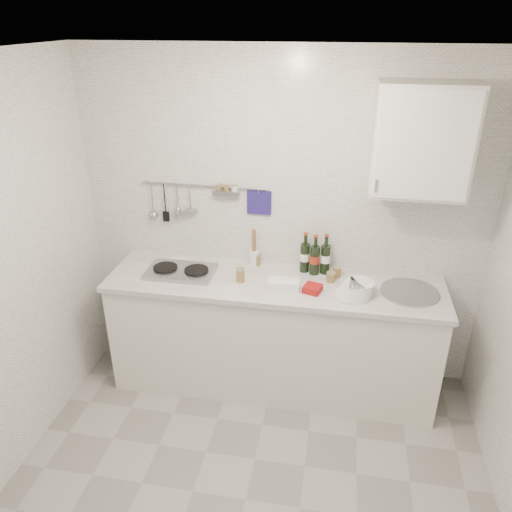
{
  "coord_description": "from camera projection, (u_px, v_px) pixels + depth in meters",
  "views": [
    {
      "loc": [
        0.43,
        -2.03,
        2.66
      ],
      "look_at": [
        -0.1,
        0.9,
        1.21
      ],
      "focal_mm": 35.0,
      "sensor_mm": 36.0,
      "label": 1
    }
  ],
  "objects": [
    {
      "name": "jar_b",
      "position": [
        337.0,
        271.0,
        3.65
      ],
      "size": [
        0.06,
        0.06,
        0.08
      ],
      "rotation": [
        0.0,
        0.0,
        0.2
      ],
      "color": "brown",
      "rests_on": "counter"
    },
    {
      "name": "ceiling",
      "position": [
        239.0,
        60.0,
        1.94
      ],
      "size": [
        3.0,
        3.0,
        0.0
      ],
      "primitive_type": "plane",
      "rotation": [
        3.14,
        0.0,
        0.0
      ],
      "color": "silver",
      "rests_on": "back_wall"
    },
    {
      "name": "plate_stack_hob",
      "position": [
        174.0,
        267.0,
        3.78
      ],
      "size": [
        0.29,
        0.29,
        0.03
      ],
      "rotation": [
        0.0,
        0.0,
        0.32
      ],
      "color": "teal",
      "rests_on": "counter"
    },
    {
      "name": "floor",
      "position": [
        245.0,
        499.0,
        3.03
      ],
      "size": [
        3.0,
        3.0,
        0.0
      ],
      "primitive_type": "plane",
      "color": "slate",
      "rests_on": "ground"
    },
    {
      "name": "wine_bottles",
      "position": [
        315.0,
        254.0,
        3.66
      ],
      "size": [
        0.22,
        0.1,
        0.31
      ],
      "rotation": [
        0.0,
        0.0,
        -0.02
      ],
      "color": "black",
      "rests_on": "counter"
    },
    {
      "name": "jar_a",
      "position": [
        256.0,
        259.0,
        3.82
      ],
      "size": [
        0.07,
        0.07,
        0.09
      ],
      "rotation": [
        0.0,
        0.0,
        -0.35
      ],
      "color": "brown",
      "rests_on": "counter"
    },
    {
      "name": "strawberry_punnet",
      "position": [
        313.0,
        289.0,
        3.46
      ],
      "size": [
        0.14,
        0.14,
        0.05
      ],
      "primitive_type": "cube",
      "rotation": [
        0.0,
        0.0,
        -0.29
      ],
      "color": "#B11315",
      "rests_on": "counter"
    },
    {
      "name": "back_wall",
      "position": [
        280.0,
        223.0,
        3.72
      ],
      "size": [
        3.0,
        0.02,
        2.5
      ],
      "primitive_type": "cube",
      "color": "silver",
      "rests_on": "floor"
    },
    {
      "name": "wall_cabinet",
      "position": [
        422.0,
        140.0,
        3.12
      ],
      "size": [
        0.6,
        0.38,
        0.7
      ],
      "color": "silver",
      "rests_on": "back_wall"
    },
    {
      "name": "plate_stack_sink",
      "position": [
        356.0,
        289.0,
        3.4
      ],
      "size": [
        0.26,
        0.25,
        0.11
      ],
      "rotation": [
        0.0,
        0.0,
        0.25
      ],
      "color": "white",
      "rests_on": "counter"
    },
    {
      "name": "butter_dish",
      "position": [
        284.0,
        284.0,
        3.49
      ],
      "size": [
        0.23,
        0.13,
        0.07
      ],
      "primitive_type": "cube",
      "rotation": [
        0.0,
        0.0,
        0.08
      ],
      "color": "white",
      "rests_on": "counter"
    },
    {
      "name": "wall_rail",
      "position": [
        201.0,
        198.0,
        3.71
      ],
      "size": [
        0.98,
        0.09,
        0.34
      ],
      "color": "#93969B",
      "rests_on": "back_wall"
    },
    {
      "name": "counter",
      "position": [
        274.0,
        337.0,
        3.82
      ],
      "size": [
        2.44,
        0.64,
        0.96
      ],
      "color": "silver",
      "rests_on": "floor"
    },
    {
      "name": "utensil_crock",
      "position": [
        254.0,
        256.0,
        3.81
      ],
      "size": [
        0.07,
        0.07,
        0.3
      ],
      "rotation": [
        0.0,
        0.0,
        0.03
      ],
      "color": "white",
      "rests_on": "counter"
    },
    {
      "name": "jar_d",
      "position": [
        240.0,
        275.0,
        3.58
      ],
      "size": [
        0.06,
        0.06,
        0.11
      ],
      "rotation": [
        0.0,
        0.0,
        0.35
      ],
      "color": "brown",
      "rests_on": "counter"
    },
    {
      "name": "jar_c",
      "position": [
        331.0,
        277.0,
        3.58
      ],
      "size": [
        0.06,
        0.06,
        0.08
      ],
      "rotation": [
        0.0,
        0.0,
        -0.05
      ],
      "color": "brown",
      "rests_on": "counter"
    }
  ]
}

